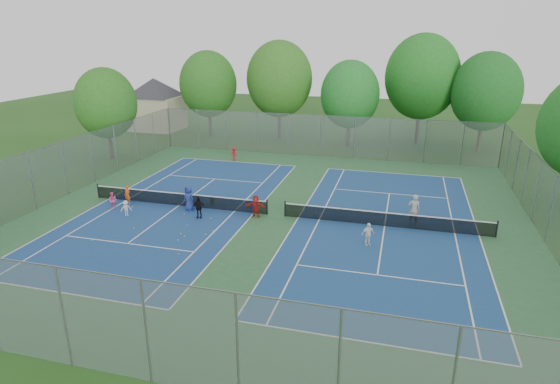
% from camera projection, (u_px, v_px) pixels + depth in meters
% --- Properties ---
extents(ground, '(120.00, 120.00, 0.00)m').
position_uv_depth(ground, '(276.00, 215.00, 30.73)').
color(ground, '#214C17').
rests_on(ground, ground).
extents(court_pad, '(32.00, 32.00, 0.01)m').
position_uv_depth(court_pad, '(276.00, 215.00, 30.72)').
color(court_pad, '#2C5E35').
rests_on(court_pad, ground).
extents(court_left, '(10.97, 23.77, 0.01)m').
position_uv_depth(court_left, '(179.00, 205.00, 32.45)').
color(court_left, navy).
rests_on(court_left, court_pad).
extents(court_right, '(10.97, 23.77, 0.01)m').
position_uv_depth(court_right, '(385.00, 226.00, 29.00)').
color(court_right, navy).
rests_on(court_right, court_pad).
extents(net_left, '(12.87, 0.10, 0.91)m').
position_uv_depth(net_left, '(179.00, 200.00, 32.30)').
color(net_left, black).
rests_on(net_left, ground).
extents(net_right, '(12.87, 0.10, 0.91)m').
position_uv_depth(net_right, '(385.00, 220.00, 28.85)').
color(net_right, black).
rests_on(net_right, ground).
extents(fence_north, '(32.00, 0.10, 4.00)m').
position_uv_depth(fence_north, '(321.00, 136.00, 44.69)').
color(fence_north, gray).
rests_on(fence_north, ground).
extents(fence_south, '(32.00, 0.10, 4.00)m').
position_uv_depth(fence_south, '(146.00, 333.00, 15.46)').
color(fence_south, gray).
rests_on(fence_south, ground).
extents(fence_west, '(0.10, 32.00, 4.00)m').
position_uv_depth(fence_west, '(65.00, 169.00, 34.02)').
color(fence_west, gray).
rests_on(fence_west, ground).
extents(fence_east, '(0.10, 32.00, 4.00)m').
position_uv_depth(fence_east, '(551.00, 210.00, 26.14)').
color(fence_east, gray).
rests_on(fence_east, ground).
extents(house, '(11.03, 11.03, 7.30)m').
position_uv_depth(house, '(154.00, 95.00, 56.70)').
color(house, '#B7A88C').
rests_on(house, ground).
extents(tree_nw, '(6.40, 6.40, 9.58)m').
position_uv_depth(tree_nw, '(208.00, 84.00, 52.36)').
color(tree_nw, '#443326').
rests_on(tree_nw, ground).
extents(tree_nl, '(7.20, 7.20, 10.69)m').
position_uv_depth(tree_nl, '(279.00, 79.00, 51.09)').
color(tree_nl, '#443326').
rests_on(tree_nl, ground).
extents(tree_nc, '(6.00, 6.00, 8.85)m').
position_uv_depth(tree_nc, '(350.00, 94.00, 47.67)').
color(tree_nc, '#443326').
rests_on(tree_nc, ground).
extents(tree_nr, '(7.60, 7.60, 11.42)m').
position_uv_depth(tree_nr, '(422.00, 77.00, 48.15)').
color(tree_nr, '#443326').
rests_on(tree_nr, ground).
extents(tree_ne, '(6.60, 6.60, 9.77)m').
position_uv_depth(tree_ne, '(486.00, 92.00, 45.19)').
color(tree_ne, '#443326').
rests_on(tree_ne, ground).
extents(tree_side_w, '(5.60, 5.60, 8.47)m').
position_uv_depth(tree_side_w, '(106.00, 103.00, 42.84)').
color(tree_side_w, '#443326').
rests_on(tree_side_w, ground).
extents(ball_crate, '(0.42, 0.42, 0.28)m').
position_uv_depth(ball_crate, '(191.00, 205.00, 32.23)').
color(ball_crate, blue).
rests_on(ball_crate, ground).
extents(ball_hopper, '(0.36, 0.36, 0.55)m').
position_uv_depth(ball_hopper, '(213.00, 200.00, 32.67)').
color(ball_hopper, green).
rests_on(ball_hopper, ground).
extents(student_a, '(0.56, 0.45, 1.35)m').
position_uv_depth(student_a, '(127.00, 195.00, 32.57)').
color(student_a, '#D85114').
rests_on(student_a, ground).
extents(student_b, '(0.66, 0.56, 1.18)m').
position_uv_depth(student_b, '(113.00, 201.00, 31.69)').
color(student_b, '#DD568D').
rests_on(student_b, ground).
extents(student_c, '(0.79, 0.71, 1.06)m').
position_uv_depth(student_c, '(126.00, 208.00, 30.48)').
color(student_c, silver).
rests_on(student_c, ground).
extents(student_d, '(0.90, 0.48, 1.45)m').
position_uv_depth(student_d, '(199.00, 207.00, 30.09)').
color(student_d, black).
rests_on(student_d, ground).
extents(student_e, '(1.00, 0.84, 1.74)m').
position_uv_depth(student_e, '(189.00, 198.00, 31.35)').
color(student_e, navy).
rests_on(student_e, ground).
extents(student_f, '(1.37, 0.46, 1.47)m').
position_uv_depth(student_f, '(256.00, 206.00, 30.23)').
color(student_f, '#A11D17').
rests_on(student_f, ground).
extents(child_far_baseline, '(0.93, 0.67, 1.30)m').
position_uv_depth(child_far_baseline, '(234.00, 154.00, 43.55)').
color(child_far_baseline, maroon).
rests_on(child_far_baseline, ground).
extents(instructor, '(0.77, 0.54, 2.00)m').
position_uv_depth(instructor, '(414.00, 210.00, 28.95)').
color(instructor, '#9B9B9D').
rests_on(instructor, ground).
extents(teen_court_b, '(0.85, 0.70, 1.35)m').
position_uv_depth(teen_court_b, '(368.00, 234.00, 26.23)').
color(teen_court_b, white).
rests_on(teen_court_b, ground).
extents(tennis_ball_0, '(0.07, 0.07, 0.07)m').
position_uv_depth(tennis_ball_0, '(185.00, 236.00, 27.49)').
color(tennis_ball_0, '#BBCF30').
rests_on(tennis_ball_0, ground).
extents(tennis_ball_1, '(0.07, 0.07, 0.07)m').
position_uv_depth(tennis_ball_1, '(134.00, 229.00, 28.55)').
color(tennis_ball_1, yellow).
rests_on(tennis_ball_1, ground).
extents(tennis_ball_2, '(0.07, 0.07, 0.07)m').
position_uv_depth(tennis_ball_2, '(181.00, 234.00, 27.83)').
color(tennis_ball_2, '#CBE635').
rests_on(tennis_ball_2, ground).
extents(tennis_ball_3, '(0.07, 0.07, 0.07)m').
position_uv_depth(tennis_ball_3, '(211.00, 218.00, 30.14)').
color(tennis_ball_3, '#E0EE37').
rests_on(tennis_ball_3, ground).
extents(tennis_ball_4, '(0.07, 0.07, 0.07)m').
position_uv_depth(tennis_ball_4, '(178.00, 240.00, 26.99)').
color(tennis_ball_4, '#BACB2F').
rests_on(tennis_ball_4, ground).
extents(tennis_ball_5, '(0.07, 0.07, 0.07)m').
position_uv_depth(tennis_ball_5, '(184.00, 214.00, 30.82)').
color(tennis_ball_5, '#CAD631').
rests_on(tennis_ball_5, ground).
extents(tennis_ball_6, '(0.07, 0.07, 0.07)m').
position_uv_depth(tennis_ball_6, '(132.00, 207.00, 32.10)').
color(tennis_ball_6, '#CDDE33').
rests_on(tennis_ball_6, ground).
extents(tennis_ball_7, '(0.07, 0.07, 0.07)m').
position_uv_depth(tennis_ball_7, '(187.00, 225.00, 29.05)').
color(tennis_ball_7, '#C7D932').
rests_on(tennis_ball_7, ground).
extents(tennis_ball_8, '(0.07, 0.07, 0.07)m').
position_uv_depth(tennis_ball_8, '(206.00, 234.00, 27.77)').
color(tennis_ball_8, '#CAEA36').
rests_on(tennis_ball_8, ground).
extents(tennis_ball_9, '(0.07, 0.07, 0.07)m').
position_uv_depth(tennis_ball_9, '(213.00, 231.00, 28.19)').
color(tennis_ball_9, '#D5F338').
rests_on(tennis_ball_9, ground).
extents(tennis_ball_10, '(0.07, 0.07, 0.07)m').
position_uv_depth(tennis_ball_10, '(92.00, 241.00, 26.92)').
color(tennis_ball_10, '#D7E435').
rests_on(tennis_ball_10, ground).
extents(tennis_ball_11, '(0.07, 0.07, 0.07)m').
position_uv_depth(tennis_ball_11, '(179.00, 254.00, 25.28)').
color(tennis_ball_11, gold).
rests_on(tennis_ball_11, ground).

